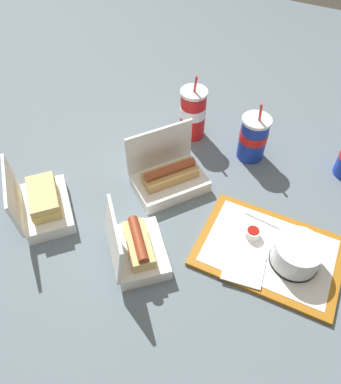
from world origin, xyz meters
The scene contains 11 objects.
ground_plane centered at (0.00, 0.00, 0.00)m, with size 3.20×3.20×0.00m, color slate.
food_tray centered at (0.27, -0.02, 0.01)m, with size 0.38×0.27×0.01m.
cake_container centered at (0.33, -0.02, 0.05)m, with size 0.12×0.12×0.07m.
ketchup_cup centered at (0.21, 0.01, 0.03)m, with size 0.04×0.04×0.02m.
napkin_stack centered at (0.22, -0.10, 0.02)m, with size 0.10×0.10×0.00m, color white.
plastic_fork centered at (0.22, 0.07, 0.02)m, with size 0.11×0.01×0.01m, color white.
clamshell_hotdog_left centered at (-0.08, 0.08, 0.04)m, with size 0.24×0.26×0.18m.
clamshell_sandwich_corner centered at (-0.34, -0.18, 0.04)m, with size 0.24×0.24×0.17m.
clamshell_hotdog_right centered at (-0.04, -0.19, 0.04)m, with size 0.22×0.22×0.17m.
soda_cup_front centered at (0.09, 0.32, 0.08)m, with size 0.09×0.09×0.21m.
soda_cup_left centered at (-0.12, 0.33, 0.09)m, with size 0.09×0.09×0.24m.
Camera 1 is at (0.28, -0.61, 0.85)m, focal length 35.00 mm.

